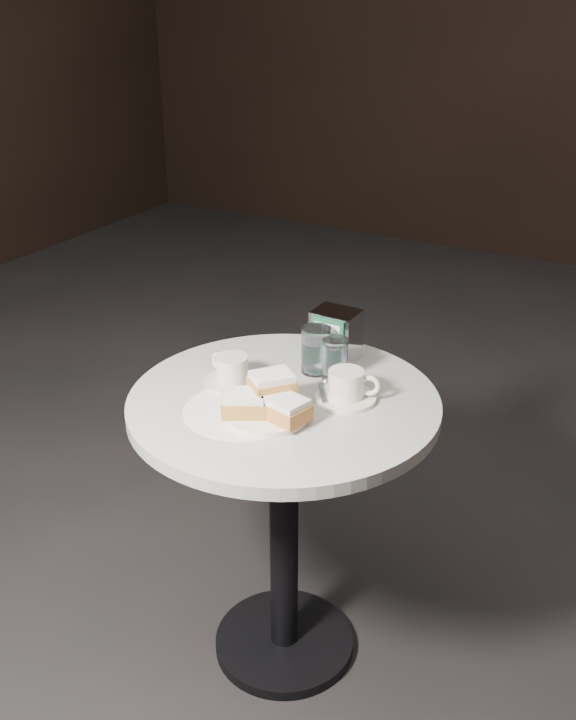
{
  "coord_description": "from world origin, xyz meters",
  "views": [
    {
      "loc": [
        0.77,
        -1.37,
        1.6
      ],
      "look_at": [
        0.0,
        0.02,
        0.83
      ],
      "focal_mm": 40.0,
      "sensor_mm": 36.0,
      "label": 1
    }
  ],
  "objects_px": {
    "coffee_cup_right": "(347,387)",
    "napkin_dispenser": "(336,335)",
    "coffee_cup_left": "(232,371)",
    "water_glass_left": "(316,351)",
    "beignet_plate": "(267,404)",
    "water_glass_right": "(335,359)",
    "cafe_table": "(284,472)"
  },
  "relations": [
    {
      "from": "coffee_cup_left",
      "to": "water_glass_right",
      "type": "bearing_deg",
      "value": 52.96
    },
    {
      "from": "water_glass_right",
      "to": "coffee_cup_right",
      "type": "bearing_deg",
      "value": -49.94
    },
    {
      "from": "beignet_plate",
      "to": "napkin_dispenser",
      "type": "height_order",
      "value": "napkin_dispenser"
    },
    {
      "from": "coffee_cup_right",
      "to": "napkin_dispenser",
      "type": "xyz_separation_m",
      "value": [
        -0.12,
        0.18,
        0.03
      ]
    },
    {
      "from": "cafe_table",
      "to": "coffee_cup_left",
      "type": "xyz_separation_m",
      "value": [
        -0.14,
        0.0,
        0.23
      ]
    },
    {
      "from": "coffee_cup_left",
      "to": "coffee_cup_right",
      "type": "height_order",
      "value": "coffee_cup_right"
    },
    {
      "from": "coffee_cup_left",
      "to": "water_glass_right",
      "type": "relative_size",
      "value": 1.65
    },
    {
      "from": "beignet_plate",
      "to": "coffee_cup_left",
      "type": "distance_m",
      "value": 0.18
    },
    {
      "from": "beignet_plate",
      "to": "water_glass_left",
      "type": "relative_size",
      "value": 1.93
    },
    {
      "from": "beignet_plate",
      "to": "water_glass_right",
      "type": "xyz_separation_m",
      "value": [
        0.04,
        0.24,
        0.01
      ]
    },
    {
      "from": "coffee_cup_right",
      "to": "water_glass_right",
      "type": "relative_size",
      "value": 1.75
    },
    {
      "from": "napkin_dispenser",
      "to": "water_glass_left",
      "type": "bearing_deg",
      "value": -94.8
    },
    {
      "from": "water_glass_right",
      "to": "cafe_table",
      "type": "bearing_deg",
      "value": -110.88
    },
    {
      "from": "coffee_cup_right",
      "to": "water_glass_right",
      "type": "xyz_separation_m",
      "value": [
        -0.07,
        0.08,
        0.02
      ]
    },
    {
      "from": "coffee_cup_left",
      "to": "beignet_plate",
      "type": "bearing_deg",
      "value": -15.5
    },
    {
      "from": "water_glass_right",
      "to": "napkin_dispenser",
      "type": "xyz_separation_m",
      "value": [
        -0.04,
        0.1,
        0.01
      ]
    },
    {
      "from": "cafe_table",
      "to": "water_glass_right",
      "type": "bearing_deg",
      "value": 69.12
    },
    {
      "from": "coffee_cup_right",
      "to": "water_glass_right",
      "type": "height_order",
      "value": "water_glass_right"
    },
    {
      "from": "cafe_table",
      "to": "water_glass_right",
      "type": "height_order",
      "value": "water_glass_right"
    },
    {
      "from": "cafe_table",
      "to": "coffee_cup_right",
      "type": "xyz_separation_m",
      "value": [
        0.13,
        0.06,
        0.23
      ]
    },
    {
      "from": "napkin_dispenser",
      "to": "coffee_cup_right",
      "type": "bearing_deg",
      "value": -56.16
    },
    {
      "from": "water_glass_right",
      "to": "napkin_dispenser",
      "type": "distance_m",
      "value": 0.11
    },
    {
      "from": "beignet_plate",
      "to": "water_glass_right",
      "type": "distance_m",
      "value": 0.24
    },
    {
      "from": "cafe_table",
      "to": "beignet_plate",
      "type": "distance_m",
      "value": 0.25
    },
    {
      "from": "coffee_cup_right",
      "to": "beignet_plate",
      "type": "bearing_deg",
      "value": -145.35
    },
    {
      "from": "coffee_cup_left",
      "to": "water_glass_right",
      "type": "height_order",
      "value": "water_glass_right"
    },
    {
      "from": "coffee_cup_right",
      "to": "water_glass_left",
      "type": "xyz_separation_m",
      "value": [
        -0.12,
        0.09,
        0.02
      ]
    },
    {
      "from": "coffee_cup_right",
      "to": "water_glass_left",
      "type": "height_order",
      "value": "water_glass_left"
    },
    {
      "from": "cafe_table",
      "to": "napkin_dispenser",
      "type": "height_order",
      "value": "napkin_dispenser"
    },
    {
      "from": "beignet_plate",
      "to": "water_glass_left",
      "type": "distance_m",
      "value": 0.25
    },
    {
      "from": "coffee_cup_left",
      "to": "water_glass_left",
      "type": "relative_size",
      "value": 1.45
    },
    {
      "from": "beignet_plate",
      "to": "coffee_cup_left",
      "type": "xyz_separation_m",
      "value": [
        -0.15,
        0.1,
        -0.0
      ]
    }
  ]
}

